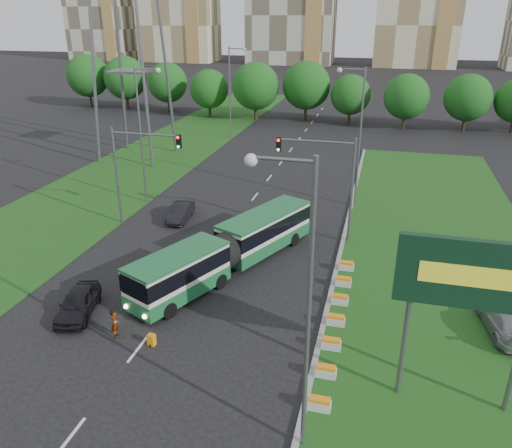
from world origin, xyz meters
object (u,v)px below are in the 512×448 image
(traffic_mast_median, at_px, (330,173))
(car_left_far, at_px, (180,212))
(traffic_mast_left, at_px, (134,162))
(car_median, at_px, (505,320))
(billboard, at_px, (472,282))
(articulated_bus, at_px, (225,248))
(car_left_near, at_px, (78,303))
(shopping_trolley, at_px, (152,340))
(pedestrian, at_px, (115,323))

(traffic_mast_median, bearing_deg, car_left_far, 175.58)
(traffic_mast_left, height_order, car_median, traffic_mast_left)
(billboard, distance_m, car_median, 8.82)
(car_left_far, bearing_deg, articulated_bus, -54.94)
(billboard, xyz_separation_m, traffic_mast_median, (-7.47, 16.00, -0.81))
(car_left_far, distance_m, car_median, 25.52)
(traffic_mast_left, distance_m, car_left_far, 5.77)
(articulated_bus, height_order, car_left_near, articulated_bus)
(traffic_mast_median, relative_size, shopping_trolley, 12.55)
(billboard, xyz_separation_m, pedestrian, (-16.85, 0.72, -5.32))
(billboard, distance_m, car_left_far, 26.68)
(traffic_mast_median, bearing_deg, traffic_mast_left, -176.23)
(car_left_far, bearing_deg, pedestrian, -84.91)
(traffic_mast_median, height_order, shopping_trolley, traffic_mast_median)
(articulated_bus, relative_size, car_left_far, 3.82)
(car_median, relative_size, shopping_trolley, 7.61)
(traffic_mast_left, height_order, shopping_trolley, traffic_mast_left)
(car_median, bearing_deg, articulated_bus, -20.32)
(car_left_far, xyz_separation_m, shopping_trolley, (5.16, -16.42, -0.36))
(car_left_near, bearing_deg, articulated_bus, 33.75)
(traffic_mast_median, relative_size, car_left_near, 1.85)
(car_left_far, relative_size, pedestrian, 2.44)
(car_median, bearing_deg, car_left_near, 0.61)
(traffic_mast_left, relative_size, pedestrian, 4.72)
(billboard, bearing_deg, car_median, 62.12)
(car_median, xyz_separation_m, shopping_trolley, (-17.99, -5.69, -0.54))
(billboard, xyz_separation_m, shopping_trolley, (-14.69, 0.54, -5.85))
(traffic_mast_median, relative_size, car_left_far, 1.94)
(car_left_near, xyz_separation_m, car_median, (23.31, 4.07, 0.12))
(articulated_bus, bearing_deg, traffic_mast_median, 71.46)
(traffic_mast_median, bearing_deg, pedestrian, -121.52)
(car_left_far, xyz_separation_m, car_median, (23.15, -10.73, 0.17))
(traffic_mast_median, xyz_separation_m, articulated_bus, (-6.02, -6.50, -3.76))
(car_left_near, xyz_separation_m, car_left_far, (0.16, 14.80, -0.06))
(traffic_mast_median, distance_m, articulated_bus, 9.63)
(car_left_near, bearing_deg, car_left_far, 74.75)
(billboard, xyz_separation_m, articulated_bus, (-13.49, 9.50, -4.58))
(billboard, relative_size, pedestrian, 4.72)
(articulated_bus, xyz_separation_m, car_left_near, (-6.53, -7.34, -0.85))
(articulated_bus, relative_size, shopping_trolley, 24.71)
(traffic_mast_left, xyz_separation_m, car_left_near, (2.61, -12.85, -4.61))
(car_left_far, bearing_deg, shopping_trolley, -77.95)
(traffic_mast_left, xyz_separation_m, articulated_bus, (9.14, -5.50, -3.76))
(pedestrian, xyz_separation_m, shopping_trolley, (2.16, -0.18, -0.53))
(traffic_mast_median, xyz_separation_m, traffic_mast_left, (-15.16, -1.00, 0.00))
(car_left_far, bearing_deg, billboard, -45.91)
(traffic_mast_left, height_order, car_left_far, traffic_mast_left)
(traffic_mast_median, distance_m, traffic_mast_left, 15.19)
(car_median, bearing_deg, billboard, 52.83)
(car_left_near, relative_size, car_left_far, 1.05)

